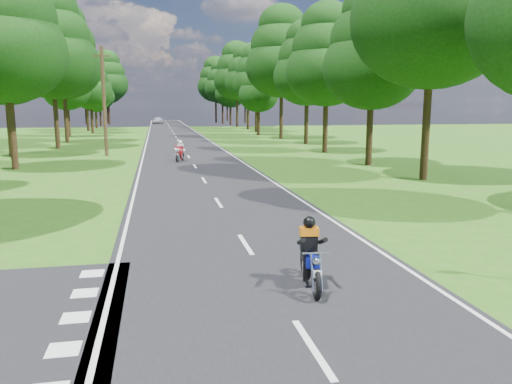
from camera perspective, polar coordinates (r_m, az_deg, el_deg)
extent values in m
plane|color=#295313|center=(11.77, 0.50, -8.69)|extent=(160.00, 160.00, 0.00)
cube|color=black|center=(61.08, -9.15, 6.24)|extent=(7.00, 140.00, 0.02)
cube|color=silver|center=(8.19, 6.49, -17.26)|extent=(0.12, 2.00, 0.01)
cube|color=silver|center=(13.64, -1.22, -5.97)|extent=(0.12, 2.00, 0.01)
cube|color=silver|center=(19.42, -4.31, -1.21)|extent=(0.12, 2.00, 0.01)
cube|color=silver|center=(25.30, -5.97, 1.36)|extent=(0.12, 2.00, 0.01)
cube|color=silver|center=(31.23, -7.00, 2.95)|extent=(0.12, 2.00, 0.01)
cube|color=silver|center=(37.18, -7.70, 4.04)|extent=(0.12, 2.00, 0.01)
cube|color=silver|center=(43.15, -8.22, 4.82)|extent=(0.12, 2.00, 0.01)
cube|color=silver|center=(49.12, -8.60, 5.42)|extent=(0.12, 2.00, 0.01)
cube|color=silver|center=(55.10, -8.91, 5.88)|extent=(0.12, 2.00, 0.01)
cube|color=silver|center=(61.08, -9.15, 6.25)|extent=(0.12, 2.00, 0.01)
cube|color=silver|center=(67.07, -9.35, 6.56)|extent=(0.12, 2.00, 0.01)
cube|color=silver|center=(73.06, -9.52, 6.82)|extent=(0.12, 2.00, 0.01)
cube|color=silver|center=(79.05, -9.66, 7.04)|extent=(0.12, 2.00, 0.01)
cube|color=silver|center=(85.04, -9.79, 7.22)|extent=(0.12, 2.00, 0.01)
cube|color=silver|center=(91.03, -9.89, 7.38)|extent=(0.12, 2.00, 0.01)
cube|color=silver|center=(97.02, -9.99, 7.53)|extent=(0.12, 2.00, 0.01)
cube|color=silver|center=(103.02, -10.07, 7.65)|extent=(0.12, 2.00, 0.01)
cube|color=silver|center=(109.01, -10.15, 7.76)|extent=(0.12, 2.00, 0.01)
cube|color=silver|center=(115.01, -10.21, 7.86)|extent=(0.12, 2.00, 0.01)
cube|color=silver|center=(121.00, -10.27, 7.95)|extent=(0.12, 2.00, 0.01)
cube|color=silver|center=(127.00, -10.33, 8.04)|extent=(0.12, 2.00, 0.01)
cube|color=silver|center=(61.05, -12.26, 6.15)|extent=(0.10, 140.00, 0.01)
cube|color=silver|center=(61.29, -6.05, 6.34)|extent=(0.10, 140.00, 0.01)
cube|color=silver|center=(8.62, -21.13, -16.43)|extent=(0.50, 0.50, 0.01)
cube|color=silver|center=(9.70, -19.92, -13.33)|extent=(0.50, 0.50, 0.01)
cube|color=silver|center=(10.80, -18.97, -10.86)|extent=(0.50, 0.50, 0.01)
cube|color=silver|center=(11.92, -18.22, -8.84)|extent=(0.50, 0.50, 0.01)
cylinder|color=black|center=(32.80, -26.03, 5.75)|extent=(0.40, 0.40, 3.91)
ellipsoid|color=black|center=(32.89, -26.68, 14.14)|extent=(6.85, 6.85, 5.82)
ellipsoid|color=black|center=(33.12, -26.95, 17.42)|extent=(5.87, 5.87, 4.99)
cylinder|color=black|center=(41.54, -26.28, 6.31)|extent=(0.40, 0.40, 3.79)
ellipsoid|color=black|center=(41.59, -26.78, 12.73)|extent=(6.64, 6.64, 5.64)
ellipsoid|color=black|center=(41.76, -26.98, 15.25)|extent=(5.69, 5.69, 4.84)
ellipsoid|color=black|center=(42.01, -27.19, 17.75)|extent=(4.27, 4.27, 3.63)
cylinder|color=black|center=(47.33, -21.84, 7.25)|extent=(0.40, 0.40, 4.32)
ellipsoid|color=black|center=(47.45, -22.26, 13.67)|extent=(7.56, 7.56, 6.42)
ellipsoid|color=black|center=(47.66, -22.43, 16.18)|extent=(6.48, 6.48, 5.51)
ellipsoid|color=black|center=(47.96, -22.60, 18.67)|extent=(4.86, 4.86, 4.13)
cylinder|color=black|center=(54.78, -20.88, 7.62)|extent=(0.40, 0.40, 4.40)
ellipsoid|color=black|center=(54.90, -21.23, 13.27)|extent=(7.71, 7.71, 6.55)
ellipsoid|color=black|center=(55.09, -21.38, 15.49)|extent=(6.60, 6.60, 5.61)
ellipsoid|color=black|center=(55.37, -21.52, 17.70)|extent=(4.95, 4.95, 4.21)
cylinder|color=black|center=(64.57, -20.63, 7.34)|extent=(0.40, 0.40, 3.20)
ellipsoid|color=black|center=(64.56, -20.85, 10.83)|extent=(5.60, 5.60, 4.76)
ellipsoid|color=black|center=(64.62, -20.93, 12.21)|extent=(4.80, 4.80, 4.08)
ellipsoid|color=black|center=(64.72, -21.02, 13.59)|extent=(3.60, 3.60, 3.06)
cylinder|color=black|center=(71.61, -18.21, 7.68)|extent=(0.40, 0.40, 3.22)
ellipsoid|color=black|center=(71.61, -18.39, 10.84)|extent=(5.64, 5.64, 4.79)
ellipsoid|color=black|center=(71.66, -18.45, 12.10)|extent=(4.83, 4.83, 4.11)
ellipsoid|color=black|center=(71.75, -18.52, 13.35)|extent=(3.62, 3.62, 3.08)
cylinder|color=black|center=(79.50, -18.68, 7.96)|extent=(0.40, 0.40, 3.61)
ellipsoid|color=black|center=(79.51, -18.85, 11.16)|extent=(6.31, 6.31, 5.37)
ellipsoid|color=black|center=(79.59, -18.93, 12.42)|extent=(5.41, 5.41, 4.60)
ellipsoid|color=black|center=(79.70, -19.00, 13.68)|extent=(4.06, 4.06, 3.45)
cylinder|color=black|center=(87.23, -17.78, 7.82)|extent=(0.40, 0.40, 2.67)
ellipsoid|color=black|center=(87.21, -17.89, 9.98)|extent=(4.67, 4.67, 3.97)
ellipsoid|color=black|center=(87.23, -17.94, 10.83)|extent=(4.00, 4.00, 3.40)
ellipsoid|color=black|center=(87.27, -17.99, 11.68)|extent=(3.00, 3.00, 2.55)
cylinder|color=black|center=(96.36, -17.33, 8.12)|extent=(0.40, 0.40, 3.09)
ellipsoid|color=black|center=(96.35, -17.45, 10.38)|extent=(5.40, 5.40, 4.59)
ellipsoid|color=black|center=(96.38, -17.49, 11.27)|extent=(4.63, 4.63, 3.93)
ellipsoid|color=black|center=(96.44, -17.54, 12.16)|extent=(3.47, 3.47, 2.95)
cylinder|color=black|center=(102.74, -16.44, 8.64)|extent=(0.40, 0.40, 4.48)
ellipsoid|color=black|center=(102.81, -16.60, 11.71)|extent=(7.84, 7.84, 6.66)
ellipsoid|color=black|center=(102.92, -16.66, 12.92)|extent=(6.72, 6.72, 5.71)
ellipsoid|color=black|center=(103.07, -16.72, 14.13)|extent=(5.04, 5.04, 4.28)
cylinder|color=black|center=(111.78, -16.58, 8.60)|extent=(0.40, 0.40, 4.09)
ellipsoid|color=black|center=(111.81, -16.71, 11.18)|extent=(7.16, 7.16, 6.09)
ellipsoid|color=black|center=(111.89, -16.76, 12.20)|extent=(6.14, 6.14, 5.22)
ellipsoid|color=black|center=(112.00, -16.81, 13.22)|extent=(4.61, 4.61, 3.92)
cylinder|color=black|center=(26.74, 18.82, 6.20)|extent=(0.40, 0.40, 4.56)
ellipsoid|color=black|center=(27.02, 19.51, 18.16)|extent=(7.98, 7.98, 6.78)
cylinder|color=black|center=(32.49, 12.82, 6.10)|extent=(0.40, 0.40, 3.49)
ellipsoid|color=black|center=(32.51, 13.12, 13.68)|extent=(6.12, 6.12, 5.20)
ellipsoid|color=black|center=(32.67, 13.24, 16.66)|extent=(5.24, 5.24, 4.46)
ellipsoid|color=black|center=(32.92, 13.36, 19.60)|extent=(3.93, 3.93, 3.34)
cylinder|color=black|center=(40.79, 7.91, 7.11)|extent=(0.40, 0.40, 3.69)
ellipsoid|color=black|center=(40.83, 8.06, 13.49)|extent=(6.46, 6.46, 5.49)
ellipsoid|color=black|center=(40.99, 8.13, 16.00)|extent=(5.54, 5.54, 4.71)
ellipsoid|color=black|center=(41.22, 8.19, 18.49)|extent=(4.15, 4.15, 3.53)
cylinder|color=black|center=(49.53, 5.77, 7.65)|extent=(0.40, 0.40, 3.74)
ellipsoid|color=black|center=(49.57, 5.86, 12.98)|extent=(6.55, 6.55, 5.57)
ellipsoid|color=black|center=(49.71, 5.90, 15.09)|extent=(5.62, 5.62, 4.77)
ellipsoid|color=black|center=(49.91, 5.94, 17.17)|extent=(4.21, 4.21, 3.58)
cylinder|color=black|center=(57.39, 2.89, 8.44)|extent=(0.40, 0.40, 4.64)
ellipsoid|color=black|center=(57.54, 2.94, 14.14)|extent=(8.12, 8.12, 6.91)
ellipsoid|color=black|center=(57.75, 2.96, 16.38)|extent=(6.96, 6.96, 5.92)
ellipsoid|color=black|center=(58.05, 2.98, 18.60)|extent=(5.22, 5.22, 4.44)
cylinder|color=black|center=(64.18, 0.28, 7.83)|extent=(0.40, 0.40, 2.91)
ellipsoid|color=black|center=(64.15, 0.29, 11.02)|extent=(5.09, 5.09, 4.33)
ellipsoid|color=black|center=(64.20, 0.29, 12.29)|extent=(4.36, 4.36, 3.71)
ellipsoid|color=black|center=(64.27, 0.29, 13.55)|extent=(3.27, 3.27, 2.78)
cylinder|color=black|center=(71.73, 0.04, 8.43)|extent=(0.40, 0.40, 3.88)
ellipsoid|color=black|center=(71.77, 0.04, 12.24)|extent=(6.78, 6.78, 5.77)
ellipsoid|color=black|center=(71.87, 0.04, 13.75)|extent=(5.81, 5.81, 4.94)
ellipsoid|color=black|center=(72.03, 0.04, 15.25)|extent=(4.36, 4.36, 3.71)
cylinder|color=black|center=(80.11, -0.93, 8.69)|extent=(0.40, 0.40, 4.18)
ellipsoid|color=black|center=(80.17, -0.94, 12.36)|extent=(7.31, 7.31, 6.21)
ellipsoid|color=black|center=(80.28, -0.94, 13.82)|extent=(6.27, 6.27, 5.33)
ellipsoid|color=black|center=(80.45, -0.95, 15.26)|extent=(4.70, 4.70, 4.00)
cylinder|color=black|center=(88.89, -2.17, 8.94)|extent=(0.40, 0.40, 4.63)
ellipsoid|color=black|center=(88.98, -2.19, 12.62)|extent=(8.11, 8.11, 6.89)
ellipsoid|color=black|center=(89.12, -2.20, 14.07)|extent=(6.95, 6.95, 5.91)
ellipsoid|color=black|center=(89.31, -2.21, 15.51)|extent=(5.21, 5.21, 4.43)
cylinder|color=black|center=(96.08, -2.93, 8.63)|extent=(0.40, 0.40, 3.36)
ellipsoid|color=black|center=(96.08, -2.95, 11.10)|extent=(5.88, 5.88, 5.00)
ellipsoid|color=black|center=(96.13, -2.96, 12.07)|extent=(5.04, 5.04, 4.29)
ellipsoid|color=black|center=(96.21, -2.97, 13.05)|extent=(3.78, 3.78, 3.21)
cylinder|color=black|center=(103.16, -3.83, 8.91)|extent=(0.40, 0.40, 4.09)
ellipsoid|color=black|center=(103.20, -3.86, 11.70)|extent=(7.15, 7.15, 6.08)
ellipsoid|color=black|center=(103.28, -3.87, 12.80)|extent=(6.13, 6.13, 5.21)
ellipsoid|color=black|center=(103.40, -3.89, 13.91)|extent=(4.60, 4.60, 3.91)
cylinder|color=black|center=(110.80, -4.59, 9.06)|extent=(0.40, 0.40, 4.48)
ellipsoid|color=black|center=(110.86, -4.63, 11.92)|extent=(7.84, 7.84, 6.66)
ellipsoid|color=black|center=(110.96, -4.65, 13.04)|extent=(6.72, 6.72, 5.71)
ellipsoid|color=black|center=(111.10, -4.67, 14.17)|extent=(5.04, 5.04, 4.28)
cylinder|color=black|center=(121.51, -16.99, 8.59)|extent=(0.40, 0.40, 3.84)
ellipsoid|color=black|center=(121.53, -17.10, 10.81)|extent=(6.72, 6.72, 5.71)
ellipsoid|color=black|center=(121.58, -17.15, 11.70)|extent=(5.76, 5.76, 4.90)
ellipsoid|color=black|center=(121.67, -17.19, 12.58)|extent=(4.32, 4.32, 3.67)
cylinder|color=black|center=(124.14, -3.30, 9.09)|extent=(0.40, 0.40, 4.16)
ellipsoid|color=black|center=(124.18, -3.32, 11.45)|extent=(7.28, 7.28, 6.19)
ellipsoid|color=black|center=(124.25, -3.33, 12.39)|extent=(6.24, 6.24, 5.30)
ellipsoid|color=black|center=(124.36, -3.34, 13.32)|extent=(4.68, 4.68, 3.98)
cylinder|color=black|center=(106.83, -18.84, 8.29)|extent=(0.40, 0.40, 3.52)
ellipsoid|color=black|center=(106.84, -18.97, 10.61)|extent=(6.16, 6.16, 5.24)
ellipsoid|color=black|center=(106.89, -19.02, 11.53)|extent=(5.28, 5.28, 4.49)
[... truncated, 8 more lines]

